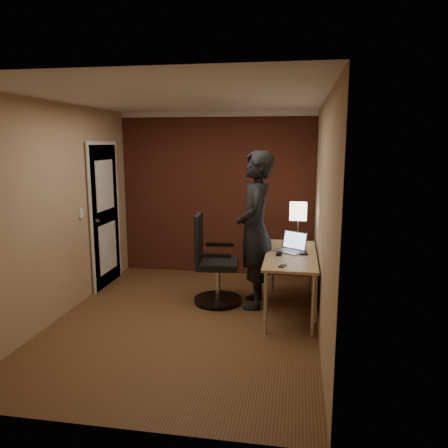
{
  "coord_description": "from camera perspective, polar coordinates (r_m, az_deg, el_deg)",
  "views": [
    {
      "loc": [
        1.23,
        -4.67,
        2.04
      ],
      "look_at": [
        0.35,
        0.55,
        1.05
      ],
      "focal_mm": 35.0,
      "sensor_mm": 36.0,
      "label": 1
    }
  ],
  "objects": [
    {
      "name": "laptop",
      "position": [
        5.42,
        8.84,
        -2.83
      ],
      "size": [
        0.42,
        0.4,
        0.23
      ],
      "color": "silver",
      "rests_on": "desk"
    },
    {
      "name": "person",
      "position": [
        5.41,
        4.08,
        -0.81
      ],
      "size": [
        0.53,
        0.75,
        1.95
      ],
      "primitive_type": "imported",
      "rotation": [
        0.0,
        0.0,
        -1.48
      ],
      "color": "black",
      "rests_on": "ground"
    },
    {
      "name": "phone",
      "position": [
        4.75,
        7.66,
        -5.45
      ],
      "size": [
        0.1,
        0.13,
        0.01
      ],
      "primitive_type": "cube",
      "rotation": [
        0.0,
        0.0,
        -0.36
      ],
      "color": "black",
      "rests_on": "desk"
    },
    {
      "name": "desk_lamp",
      "position": [
        5.8,
        9.66,
        1.6
      ],
      "size": [
        0.22,
        0.22,
        0.54
      ],
      "color": "silver",
      "rests_on": "desk"
    },
    {
      "name": "room",
      "position": [
        6.42,
        -4.02,
        4.57
      ],
      "size": [
        4.0,
        4.0,
        4.0
      ],
      "color": "brown",
      "rests_on": "ground"
    },
    {
      "name": "desk",
      "position": [
        5.33,
        9.51,
        -5.2
      ],
      "size": [
        0.6,
        1.5,
        0.73
      ],
      "color": "tan",
      "rests_on": "ground"
    },
    {
      "name": "wallet",
      "position": [
        5.29,
        10.34,
        -3.79
      ],
      "size": [
        0.11,
        0.12,
        0.02
      ],
      "primitive_type": "cube",
      "rotation": [
        0.0,
        0.0,
        0.15
      ],
      "color": "black",
      "rests_on": "desk"
    },
    {
      "name": "office_chair",
      "position": [
        5.59,
        -1.55,
        -5.39
      ],
      "size": [
        0.62,
        0.66,
        1.13
      ],
      "color": "black",
      "rests_on": "ground"
    },
    {
      "name": "mouse",
      "position": [
        5.19,
        7.22,
        -3.91
      ],
      "size": [
        0.07,
        0.11,
        0.03
      ],
      "primitive_type": "cube",
      "rotation": [
        0.0,
        0.0,
        -0.11
      ],
      "color": "black",
      "rests_on": "desk"
    }
  ]
}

